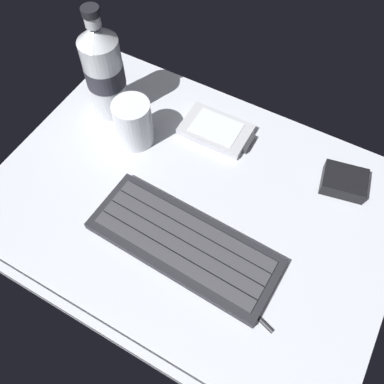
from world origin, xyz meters
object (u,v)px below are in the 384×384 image
object	(u,v)px
water_bottle	(104,71)
juice_cup	(134,124)
handheld_device	(217,130)
keyboard	(184,243)
charger_block	(344,181)
stylus_pen	(247,306)

from	to	relation	value
water_bottle	juice_cup	bearing A→B (deg)	-26.92
handheld_device	water_bottle	distance (cm)	21.71
keyboard	charger_block	size ratio (longest dim) A/B	4.20
keyboard	handheld_device	xyz separation A→B (cm)	(-5.87, 21.92, -0.08)
water_bottle	keyboard	bearing A→B (deg)	-34.78
handheld_device	charger_block	xyz separation A→B (cm)	(23.18, 0.19, 0.47)
keyboard	water_bottle	size ratio (longest dim) A/B	1.41
keyboard	water_bottle	bearing A→B (deg)	145.22
keyboard	stylus_pen	distance (cm)	12.86
charger_block	stylus_pen	distance (cm)	26.30
charger_block	stylus_pen	bearing A→B (deg)	-100.97
juice_cup	charger_block	bearing A→B (deg)	13.51
charger_block	stylus_pen	size ratio (longest dim) A/B	0.74
stylus_pen	keyboard	bearing A→B (deg)	-179.03
water_bottle	stylus_pen	world-z (taller)	water_bottle
keyboard	handheld_device	bearing A→B (deg)	104.99
keyboard	stylus_pen	size ratio (longest dim) A/B	3.10
handheld_device	stylus_pen	world-z (taller)	handheld_device
handheld_device	water_bottle	bearing A→B (deg)	-167.87
handheld_device	juice_cup	xyz separation A→B (cm)	(-11.76, -8.21, 3.18)
handheld_device	stylus_pen	distance (cm)	31.42
keyboard	juice_cup	bearing A→B (deg)	142.13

